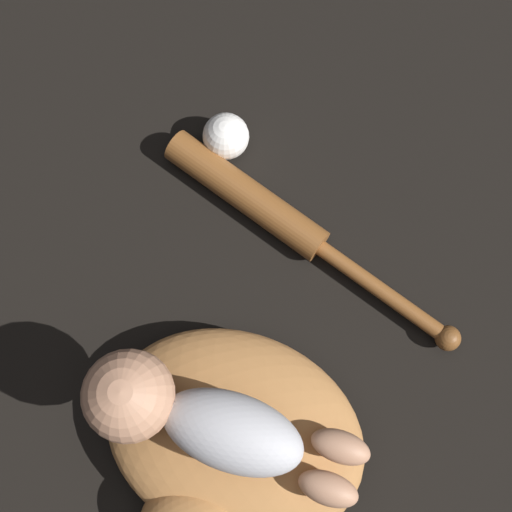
# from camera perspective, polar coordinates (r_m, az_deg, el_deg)

# --- Properties ---
(ground_plane) EXTENTS (6.00, 6.00, 0.00)m
(ground_plane) POSITION_cam_1_polar(r_m,az_deg,el_deg) (1.01, 1.63, -13.83)
(ground_plane) COLOR black
(baseball_glove) EXTENTS (0.41, 0.38, 0.10)m
(baseball_glove) POSITION_cam_1_polar(r_m,az_deg,el_deg) (0.96, -2.18, -15.21)
(baseball_glove) COLOR #A8703D
(baseball_glove) RESTS_ON ground
(baby_figure) EXTENTS (0.35, 0.18, 0.11)m
(baby_figure) POSITION_cam_1_polar(r_m,az_deg,el_deg) (0.87, -5.11, -12.78)
(baby_figure) COLOR #B2B2B7
(baby_figure) RESTS_ON baseball_glove
(baseball_bat) EXTENTS (0.44, 0.31, 0.05)m
(baseball_bat) POSITION_cam_1_polar(r_m,az_deg,el_deg) (1.04, 1.52, 3.28)
(baseball_bat) COLOR brown
(baseball_bat) RESTS_ON ground
(baseball) EXTENTS (0.07, 0.07, 0.07)m
(baseball) POSITION_cam_1_polar(r_m,az_deg,el_deg) (1.07, -2.43, 9.55)
(baseball) COLOR white
(baseball) RESTS_ON ground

